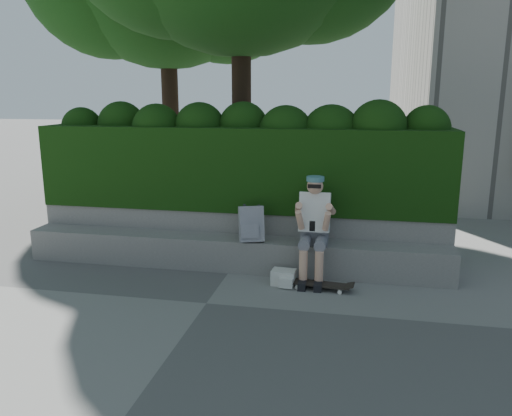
% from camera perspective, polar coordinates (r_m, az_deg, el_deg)
% --- Properties ---
extents(ground, '(80.00, 80.00, 0.00)m').
position_cam_1_polar(ground, '(6.02, -5.69, -10.79)').
color(ground, slate).
rests_on(ground, ground).
extents(bench_ledge, '(6.00, 0.45, 0.45)m').
position_cam_1_polar(bench_ledge, '(7.07, -2.80, -5.16)').
color(bench_ledge, gray).
rests_on(bench_ledge, ground).
extents(planter_wall, '(6.00, 0.50, 0.75)m').
position_cam_1_polar(planter_wall, '(7.47, -1.93, -2.96)').
color(planter_wall, gray).
rests_on(planter_wall, ground).
extents(hedge, '(6.00, 1.00, 1.20)m').
position_cam_1_polar(hedge, '(7.48, -1.60, 4.71)').
color(hedge, black).
rests_on(hedge, planter_wall).
extents(person, '(0.40, 0.76, 1.38)m').
position_cam_1_polar(person, '(6.57, 6.66, -1.84)').
color(person, slate).
rests_on(person, ground).
extents(skateboard, '(0.79, 0.27, 0.08)m').
position_cam_1_polar(skateboard, '(6.42, 7.25, -8.64)').
color(skateboard, black).
rests_on(skateboard, ground).
extents(backpack_plaid, '(0.37, 0.28, 0.48)m').
position_cam_1_polar(backpack_plaid, '(6.78, -0.54, -1.82)').
color(backpack_plaid, '#A0A0A5').
rests_on(backpack_plaid, bench_ledge).
extents(backpack_ground, '(0.32, 0.24, 0.20)m').
position_cam_1_polar(backpack_ground, '(6.52, 3.18, -7.90)').
color(backpack_ground, silver).
rests_on(backpack_ground, ground).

